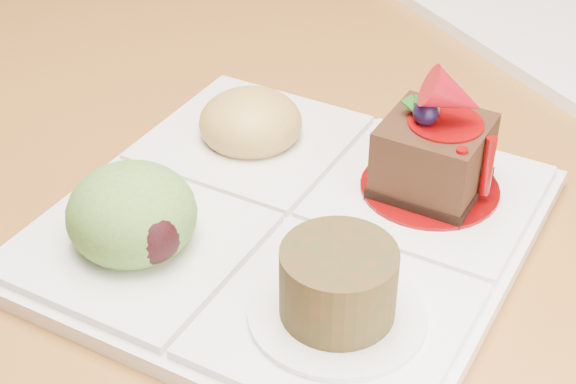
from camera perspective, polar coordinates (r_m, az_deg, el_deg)
dining_table at (r=0.99m, az=-5.03°, el=10.04°), size 1.00×1.80×0.75m
sampler_plate at (r=0.57m, az=-0.53°, el=-1.04°), size 0.38×0.38×0.11m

